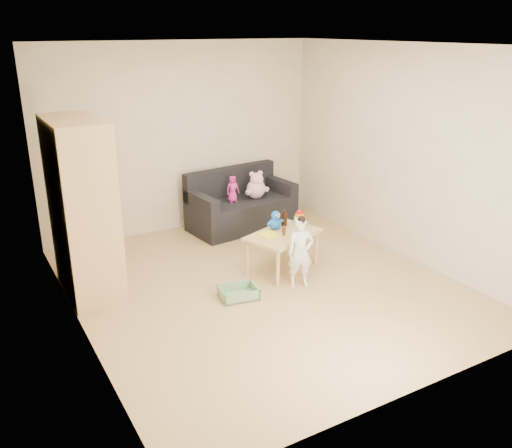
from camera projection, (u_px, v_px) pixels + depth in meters
room at (264, 174)px, 5.71m from camera, size 4.50×4.50×4.50m
wardrobe at (82, 209)px, 5.71m from camera, size 0.53×1.06×1.91m
sofa at (242, 213)px, 7.86m from camera, size 1.58×0.92×0.42m
play_table at (283, 252)px, 6.47m from camera, size 1.02×0.83×0.47m
storage_bin at (239, 292)px, 5.85m from camera, size 0.44×0.36×0.12m
toddler at (300, 253)px, 6.02m from camera, size 0.34×0.28×0.79m
pink_bear at (256, 187)px, 7.80m from camera, size 0.33×0.29×0.34m
doll at (233, 189)px, 7.62m from camera, size 0.19×0.14×0.37m
ring_stacker at (299, 220)px, 6.62m from camera, size 0.17×0.17×0.19m
brown_bottle at (284, 219)px, 6.61m from camera, size 0.07×0.07×0.21m
blue_plush at (275, 220)px, 6.49m from camera, size 0.25×0.23×0.24m
wooden_figure at (284, 230)px, 6.31m from camera, size 0.05×0.04×0.12m
yellow_book at (268, 234)px, 6.34m from camera, size 0.21×0.21×0.01m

